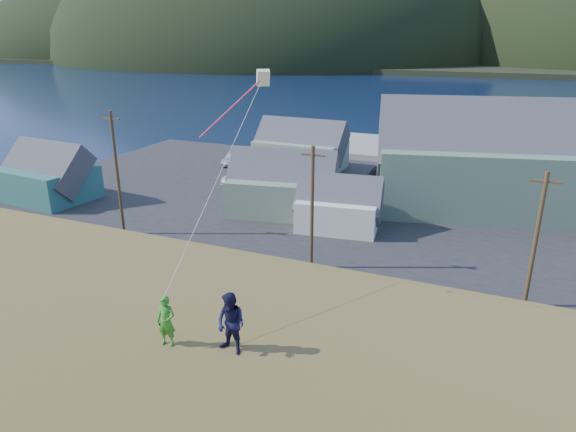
% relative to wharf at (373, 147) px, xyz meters
% --- Properties ---
extents(ground, '(900.00, 900.00, 0.00)m').
position_rel_wharf_xyz_m(ground, '(6.00, -40.00, -0.45)').
color(ground, '#0A1638').
rests_on(ground, ground).
extents(grass_strip, '(110.00, 8.00, 0.10)m').
position_rel_wharf_xyz_m(grass_strip, '(6.00, -42.00, -0.40)').
color(grass_strip, '#4C3D19').
rests_on(grass_strip, ground).
extents(waterfront_lot, '(72.00, 36.00, 0.12)m').
position_rel_wharf_xyz_m(waterfront_lot, '(6.00, -23.00, -0.39)').
color(waterfront_lot, '#28282B').
rests_on(waterfront_lot, ground).
extents(wharf, '(26.00, 14.00, 0.90)m').
position_rel_wharf_xyz_m(wharf, '(0.00, 0.00, 0.00)').
color(wharf, gray).
rests_on(wharf, ground).
extents(far_shore, '(900.00, 320.00, 2.00)m').
position_rel_wharf_xyz_m(far_shore, '(6.00, 290.00, 0.55)').
color(far_shore, black).
rests_on(far_shore, ground).
extents(far_hills, '(760.00, 265.00, 143.00)m').
position_rel_wharf_xyz_m(far_hills, '(41.59, 239.38, 1.55)').
color(far_hills, black).
rests_on(far_hills, ground).
extents(shed_teal, '(9.24, 6.91, 6.88)m').
position_rel_wharf_xyz_m(shed_teal, '(-23.39, -33.94, 2.12)').
color(shed_teal, '#327568').
rests_on(shed_teal, waterfront_lot).
extents(shed_palegreen_near, '(10.37, 7.51, 6.89)m').
position_rel_wharf_xyz_m(shed_palegreen_near, '(-1.08, -28.57, 2.15)').
color(shed_palegreen_near, slate).
rests_on(shed_palegreen_near, waterfront_lot).
extents(shed_white, '(7.43, 5.42, 5.48)m').
position_rel_wharf_xyz_m(shed_white, '(4.81, -30.59, 1.68)').
color(shed_white, white).
rests_on(shed_white, waterfront_lot).
extents(shed_palegreen_far, '(10.72, 6.30, 7.12)m').
position_rel_wharf_xyz_m(shed_palegreen_far, '(-5.46, -13.17, 2.27)').
color(shed_palegreen_far, gray).
rests_on(shed_palegreen_far, waterfront_lot).
extents(utility_poles, '(29.76, 0.24, 9.78)m').
position_rel_wharf_xyz_m(utility_poles, '(3.68, -38.50, 4.11)').
color(utility_poles, '#47331E').
rests_on(utility_poles, waterfront_lot).
extents(parked_cars, '(19.85, 11.79, 1.54)m').
position_rel_wharf_xyz_m(parked_cars, '(-2.91, -18.37, 0.40)').
color(parked_cars, slate).
rests_on(parked_cars, waterfront_lot).
extents(kite_flyer_green, '(0.58, 0.42, 1.48)m').
position_rel_wharf_xyz_m(kite_flyer_green, '(8.66, -58.67, 7.49)').
color(kite_flyer_green, '#348C26').
rests_on(kite_flyer_green, hillside).
extents(kite_flyer_navy, '(0.95, 0.80, 1.75)m').
position_rel_wharf_xyz_m(kite_flyer_navy, '(10.46, -58.27, 7.62)').
color(kite_flyer_navy, '#18163C').
rests_on(kite_flyer_navy, hillside).
extents(kite_rig, '(0.93, 3.88, 8.82)m').
position_rel_wharf_xyz_m(kite_rig, '(8.19, -51.83, 13.18)').
color(kite_rig, '#F7F8BD').
rests_on(kite_rig, ground).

